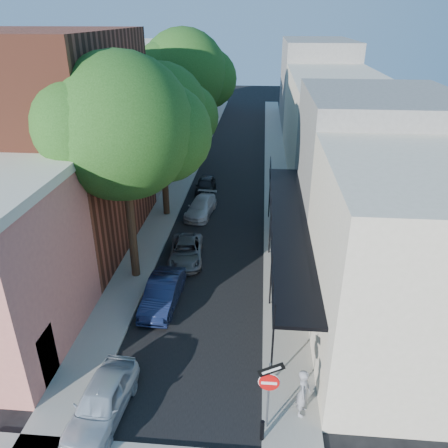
% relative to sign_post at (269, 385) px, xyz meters
% --- Properties ---
extents(ground, '(160.00, 160.00, 0.00)m').
position_rel_sign_post_xyz_m(ground, '(-3.16, -0.97, -2.04)').
color(ground, black).
rests_on(ground, ground).
extents(road_surface, '(6.00, 64.00, 0.01)m').
position_rel_sign_post_xyz_m(road_surface, '(-3.16, 29.03, -2.03)').
color(road_surface, black).
rests_on(road_surface, ground).
extents(sidewalk_left, '(2.00, 64.00, 0.12)m').
position_rel_sign_post_xyz_m(sidewalk_left, '(-7.16, 29.03, -1.98)').
color(sidewalk_left, gray).
rests_on(sidewalk_left, ground).
extents(sidewalk_right, '(2.00, 64.00, 0.12)m').
position_rel_sign_post_xyz_m(sidewalk_right, '(0.84, 29.03, -1.98)').
color(sidewalk_right, gray).
rests_on(sidewalk_right, ground).
extents(buildings_left, '(10.10, 59.10, 12.00)m').
position_rel_sign_post_xyz_m(buildings_left, '(-12.46, 27.79, 2.90)').
color(buildings_left, '#D47B6D').
rests_on(buildings_left, ground).
extents(buildings_right, '(9.80, 55.00, 10.00)m').
position_rel_sign_post_xyz_m(buildings_right, '(5.83, 28.51, 2.39)').
color(buildings_right, beige).
rests_on(buildings_right, ground).
extents(sign_post, '(0.89, 0.17, 2.99)m').
position_rel_sign_post_xyz_m(sign_post, '(0.00, 0.00, 0.00)').
color(sign_post, '#595B60').
rests_on(sign_post, ground).
extents(bollard, '(0.14, 0.14, 0.80)m').
position_rel_sign_post_xyz_m(bollard, '(-0.16, -0.47, -1.52)').
color(bollard, black).
rests_on(bollard, sidewalk_right).
extents(oak_near, '(7.48, 6.80, 11.42)m').
position_rel_sign_post_xyz_m(oak_near, '(-6.53, 9.29, 5.84)').
color(oak_near, '#362615').
rests_on(oak_near, ground).
extents(oak_mid, '(6.60, 6.00, 10.20)m').
position_rel_sign_post_xyz_m(oak_mid, '(-6.58, 17.26, 5.02)').
color(oak_mid, '#362615').
rests_on(oak_mid, ground).
extents(oak_far, '(7.70, 7.00, 11.90)m').
position_rel_sign_post_xyz_m(oak_far, '(-6.51, 26.30, 6.22)').
color(oak_far, '#362615').
rests_on(oak_far, ground).
extents(parked_car_a, '(1.89, 4.06, 1.35)m').
position_rel_sign_post_xyz_m(parked_car_a, '(-5.68, 0.11, -1.36)').
color(parked_car_a, '#A9B3BC').
rests_on(parked_car_a, ground).
extents(parked_car_b, '(1.58, 4.12, 1.34)m').
position_rel_sign_post_xyz_m(parked_car_b, '(-4.97, 6.64, -1.37)').
color(parked_car_b, '#121B3A').
rests_on(parked_car_b, ground).
extents(parked_car_c, '(2.26, 4.17, 1.11)m').
position_rel_sign_post_xyz_m(parked_car_c, '(-4.56, 10.97, -1.48)').
color(parked_car_c, '#5C5E64').
rests_on(parked_car_c, ground).
extents(parked_car_d, '(2.10, 4.18, 1.16)m').
position_rel_sign_post_xyz_m(parked_car_d, '(-4.56, 17.25, -1.45)').
color(parked_car_d, '#BCBCC1').
rests_on(parked_car_d, ground).
extents(parked_car_e, '(1.55, 3.68, 1.24)m').
position_rel_sign_post_xyz_m(parked_car_e, '(-4.77, 21.38, -1.42)').
color(parked_car_e, black).
rests_on(parked_car_e, ground).
extents(pedestrian, '(0.60, 0.77, 1.87)m').
position_rel_sign_post_xyz_m(pedestrian, '(1.21, 0.72, -0.98)').
color(pedestrian, gray).
rests_on(pedestrian, sidewalk_right).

